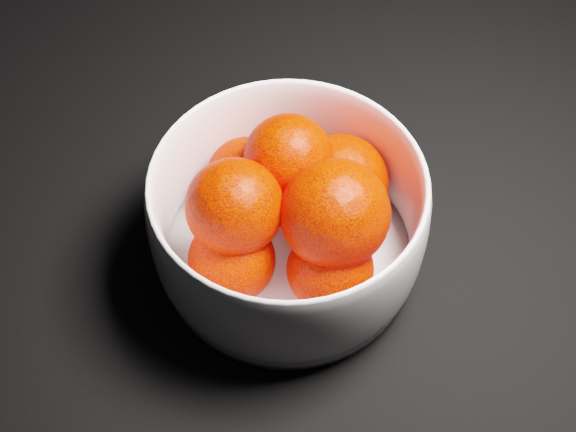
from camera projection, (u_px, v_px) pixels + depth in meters
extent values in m
cylinder|color=white|center=(288.00, 253.00, 0.62)|extent=(0.19, 0.19, 0.01)
sphere|color=#FF1A00|center=(339.00, 183.00, 0.61)|extent=(0.08, 0.08, 0.08)
sphere|color=#FF1A00|center=(247.00, 177.00, 0.62)|extent=(0.06, 0.06, 0.06)
sphere|color=#FF1A00|center=(232.00, 260.00, 0.57)|extent=(0.06, 0.06, 0.06)
sphere|color=#FF1A00|center=(330.00, 269.00, 0.57)|extent=(0.06, 0.06, 0.06)
sphere|color=#FF1A00|center=(289.00, 158.00, 0.58)|extent=(0.07, 0.07, 0.07)
sphere|color=#FF1A00|center=(235.00, 207.00, 0.55)|extent=(0.07, 0.07, 0.07)
sphere|color=#FF1A00|center=(335.00, 214.00, 0.55)|extent=(0.08, 0.08, 0.08)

